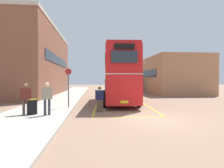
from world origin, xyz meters
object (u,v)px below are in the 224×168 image
(litter_bin, at_px, (32,107))
(pedestrian_boarding, at_px, (100,97))
(pedestrian_waiting_far, at_px, (26,96))
(single_deck_bus, at_px, (123,83))
(double_decker_bus, at_px, (119,75))
(bus_stop_sign, at_px, (68,84))
(pedestrian_waiting_near, at_px, (47,96))

(litter_bin, bearing_deg, pedestrian_boarding, 18.71)
(litter_bin, bearing_deg, pedestrian_waiting_far, -176.30)
(single_deck_bus, height_order, pedestrian_waiting_far, single_deck_bus)
(double_decker_bus, height_order, bus_stop_sign, double_decker_bus)
(pedestrian_waiting_near, distance_m, bus_stop_sign, 3.28)
(single_deck_bus, relative_size, litter_bin, 9.88)
(single_deck_bus, xyz_separation_m, pedestrian_waiting_far, (-9.28, -25.33, -0.49))
(single_deck_bus, distance_m, pedestrian_waiting_far, 26.98)
(bus_stop_sign, bearing_deg, litter_bin, -120.61)
(litter_bin, distance_m, bus_stop_sign, 3.46)
(pedestrian_boarding, relative_size, pedestrian_waiting_near, 0.92)
(double_decker_bus, height_order, pedestrian_boarding, double_decker_bus)
(pedestrian_waiting_near, bearing_deg, pedestrian_boarding, 29.25)
(pedestrian_waiting_far, height_order, bus_stop_sign, bus_stop_sign)
(single_deck_bus, xyz_separation_m, litter_bin, (-8.93, -25.30, -1.07))
(pedestrian_waiting_near, height_order, bus_stop_sign, bus_stop_sign)
(single_deck_bus, bearing_deg, pedestrian_waiting_far, -110.13)
(pedestrian_waiting_near, bearing_deg, pedestrian_waiting_far, 165.27)
(double_decker_bus, bearing_deg, single_deck_bus, 80.40)
(litter_bin, bearing_deg, pedestrian_waiting_near, -21.46)
(double_decker_bus, distance_m, single_deck_bus, 19.06)
(pedestrian_waiting_near, xyz_separation_m, litter_bin, (-0.89, 0.35, -0.62))
(pedestrian_boarding, bearing_deg, litter_bin, -161.29)
(single_deck_bus, relative_size, pedestrian_boarding, 5.12)
(pedestrian_boarding, bearing_deg, bus_stop_sign, 145.39)
(pedestrian_waiting_far, bearing_deg, double_decker_bus, 47.02)
(pedestrian_boarding, relative_size, litter_bin, 1.93)
(pedestrian_boarding, xyz_separation_m, bus_stop_sign, (-2.17, 1.50, 0.84))
(double_decker_bus, distance_m, bus_stop_sign, 5.60)
(double_decker_bus, bearing_deg, bus_stop_sign, -137.65)
(single_deck_bus, distance_m, pedestrian_waiting_near, 26.89)
(double_decker_bus, xyz_separation_m, pedestrian_boarding, (-1.94, -5.24, -1.56))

